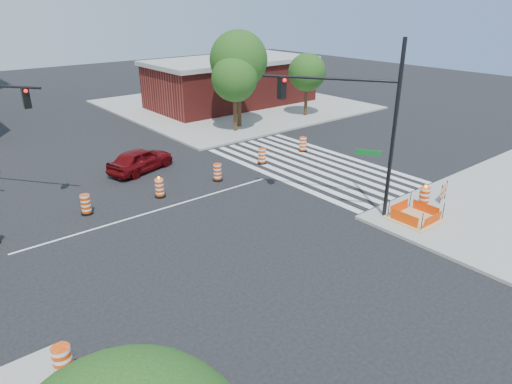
{
  "coord_description": "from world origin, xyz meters",
  "views": [
    {
      "loc": [
        -9.42,
        -19.48,
        9.85
      ],
      "look_at": [
        3.28,
        -3.89,
        1.4
      ],
      "focal_mm": 32.0,
      "sensor_mm": 36.0,
      "label": 1
    }
  ],
  "objects": [
    {
      "name": "median_drum_2",
      "position": [
        -2.95,
        1.86,
        0.48
      ],
      "size": [
        0.6,
        0.6,
        1.02
      ],
      "color": "black",
      "rests_on": "ground"
    },
    {
      "name": "sidewalk_ne",
      "position": [
        18.0,
        18.0,
        0.07
      ],
      "size": [
        22.0,
        22.0,
        0.15
      ],
      "primitive_type": "cube",
      "color": "gray",
      "rests_on": "ground"
    },
    {
      "name": "crosswalk_east",
      "position": [
        10.95,
        0.0,
        0.01
      ],
      "size": [
        6.75,
        13.5,
        0.01
      ],
      "color": "silver",
      "rests_on": "ground"
    },
    {
      "name": "tree_north_c",
      "position": [
        12.03,
        9.47,
        4.09
      ],
      "size": [
        3.58,
        3.58,
        6.09
      ],
      "color": "#382314",
      "rests_on": "ground"
    },
    {
      "name": "pit_drum",
      "position": [
        10.41,
        -8.54,
        0.67
      ],
      "size": [
        0.64,
        0.64,
        1.26
      ],
      "color": "black",
      "rests_on": "ground"
    },
    {
      "name": "brick_storefront",
      "position": [
        18.0,
        18.0,
        2.32
      ],
      "size": [
        16.5,
        8.5,
        4.6
      ],
      "color": "maroon",
      "rests_on": "ground"
    },
    {
      "name": "median_drum_5",
      "position": [
        8.73,
        2.17,
        0.48
      ],
      "size": [
        0.6,
        0.6,
        1.02
      ],
      "color": "black",
      "rests_on": "ground"
    },
    {
      "name": "excavation_pit",
      "position": [
        9.0,
        -9.0,
        0.22
      ],
      "size": [
        2.2,
        2.2,
        0.9
      ],
      "color": "tan",
      "rests_on": "ground"
    },
    {
      "name": "median_drum_4",
      "position": [
        4.76,
        1.52,
        0.48
      ],
      "size": [
        0.6,
        0.6,
        1.02
      ],
      "color": "black",
      "rests_on": "ground"
    },
    {
      "name": "lane_centerline",
      "position": [
        0.0,
        0.0,
        0.01
      ],
      "size": [
        14.0,
        0.12,
        0.01
      ],
      "primitive_type": "cube",
      "color": "silver",
      "rests_on": "ground"
    },
    {
      "name": "tree_north_d",
      "position": [
        13.19,
        10.42,
        5.26
      ],
      "size": [
        4.61,
        4.61,
        7.84
      ],
      "color": "#382314",
      "rests_on": "ground"
    },
    {
      "name": "sw_corner_drum",
      "position": [
        -7.41,
        -8.69,
        0.67
      ],
      "size": [
        0.65,
        0.65,
        1.11
      ],
      "color": "black",
      "rests_on": "ground"
    },
    {
      "name": "ground",
      "position": [
        0.0,
        0.0,
        0.0
      ],
      "size": [
        120.0,
        120.0,
        0.0
      ],
      "primitive_type": "plane",
      "color": "black",
      "rests_on": "ground"
    },
    {
      "name": "median_drum_6",
      "position": [
        12.68,
        2.39,
        0.48
      ],
      "size": [
        0.6,
        0.6,
        1.02
      ],
      "color": "black",
      "rests_on": "ground"
    },
    {
      "name": "signal_pole_se",
      "position": [
        7.21,
        -6.38,
        5.09
      ],
      "size": [
        3.6,
        5.31,
        8.31
      ],
      "rotation": [
        0.0,
        0.0,
        2.16
      ],
      "color": "black",
      "rests_on": "ground"
    },
    {
      "name": "tree_north_e",
      "position": [
        20.25,
        9.74,
        3.8
      ],
      "size": [
        3.36,
        3.33,
        5.67
      ],
      "color": "#382314",
      "rests_on": "ground"
    },
    {
      "name": "red_coupe",
      "position": [
        1.97,
        5.87,
        0.75
      ],
      "size": [
        4.72,
        3.03,
        1.5
      ],
      "primitive_type": "imported",
      "rotation": [
        0.0,
        0.0,
        1.88
      ],
      "color": "#61080B",
      "rests_on": "ground"
    },
    {
      "name": "median_drum_3",
      "position": [
        0.93,
        1.48,
        0.49
      ],
      "size": [
        0.6,
        0.6,
        1.18
      ],
      "color": "black",
      "rests_on": "ground"
    },
    {
      "name": "barricade",
      "position": [
        11.96,
        -8.71,
        0.72
      ],
      "size": [
        0.87,
        0.23,
        1.04
      ],
      "rotation": [
        0.0,
        0.0,
        0.22
      ],
      "color": "#E33D04",
      "rests_on": "ground"
    }
  ]
}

